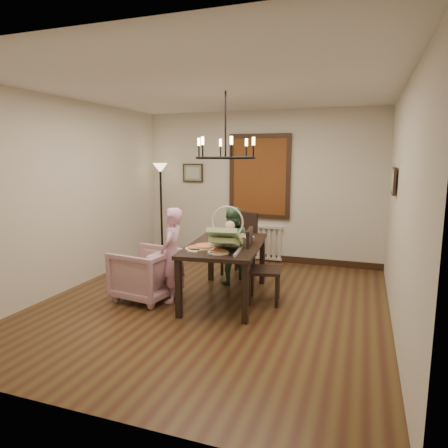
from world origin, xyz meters
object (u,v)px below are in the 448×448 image
Objects in this scene: chair_far at (238,244)px; seated_man at (231,252)px; chair_right at (264,266)px; baby_bouncer at (226,236)px; drinking_glass at (223,239)px; floor_lamp at (161,211)px; elderly_woman at (172,263)px; armchair at (146,273)px; dining_table at (225,250)px.

seated_man is (0.03, -0.45, -0.03)m from chair_far.
baby_bouncer is at bearing 130.92° from chair_right.
chair_far is 1.05× the size of seated_man.
chair_right is 6.86× the size of drinking_glass.
seated_man is at bearing -32.77° from floor_lamp.
floor_lamp is at bearing 125.83° from baby_bouncer.
elderly_woman is 0.93m from baby_bouncer.
seated_man reaches higher than armchair.
drinking_glass is at bearing 82.82° from seated_man.
elderly_woman reaches higher than dining_table.
chair_right is 1.70× the size of baby_bouncer.
floor_lamp reaches higher than dining_table.
baby_bouncer is at bearing 74.18° from elderly_woman.
drinking_glass is (0.65, 0.23, 0.33)m from elderly_woman.
drinking_glass reaches higher than armchair.
floor_lamp is at bearing -158.11° from elderly_woman.
elderly_woman is at bearing -160.05° from drinking_glass.
elderly_woman reaches higher than armchair.
drinking_glass is (-0.01, -0.09, 0.16)m from dining_table.
seated_man is at bearing 99.56° from drinking_glass.
baby_bouncer is (0.33, -1.55, 0.46)m from chair_far.
elderly_woman is (0.40, 0.03, 0.18)m from armchair.
seated_man is at bearing 147.30° from armchair.
drinking_glass is at bearing -62.47° from chair_far.
seated_man is (-0.14, 0.69, -0.20)m from dining_table.
chair_right reaches higher than dining_table.
elderly_woman is at bearing 98.10° from chair_right.
floor_lamp is at bearing 45.03° from chair_right.
floor_lamp is (-2.15, 2.30, -0.09)m from baby_bouncer.
seated_man is at bearing 143.65° from elderly_woman.
chair_right is 1.65m from armchair.
chair_far is 0.99× the size of elderly_woman.
armchair is 5.29× the size of drinking_glass.
baby_bouncer is at bearing -46.93° from floor_lamp.
dining_table is at bearing 83.03° from drinking_glass.
armchair is at bearing -94.71° from elderly_woman.
chair_far reaches higher than armchair.
chair_far is 1.65m from baby_bouncer.
seated_man reaches higher than dining_table.
chair_far is 0.59× the size of floor_lamp.
chair_far is 1.28m from drinking_glass.
baby_bouncer is (1.21, -0.06, 0.63)m from armchair.
armchair is 1.40m from seated_man.
chair_right is 0.67m from drinking_glass.
armchair is (-1.06, -0.35, -0.35)m from dining_table.
chair_far is at bearing 152.33° from elderly_woman.
seated_man is (0.91, 1.05, 0.15)m from armchair.
drinking_glass is (-0.55, -0.13, 0.35)m from chair_right.
elderly_woman is 1.79× the size of baby_bouncer.
floor_lamp reaches higher than chair_right.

